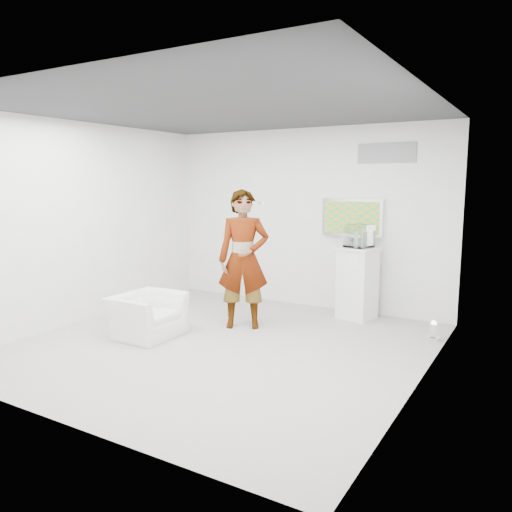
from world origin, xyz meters
name	(u,v)px	position (x,y,z in m)	size (l,w,h in m)	color
room	(222,231)	(0.00, 0.00, 1.50)	(5.01, 5.01, 3.00)	#A3A195
tv	(352,217)	(0.85, 2.45, 1.55)	(1.00, 0.08, 0.60)	silver
logo_decal	(386,153)	(1.35, 2.49, 2.55)	(0.90, 0.02, 0.30)	gray
person	(243,259)	(-0.20, 0.84, 1.01)	(0.73, 0.48, 2.01)	white
armchair	(147,315)	(-1.11, -0.22, 0.29)	(0.90, 0.79, 0.59)	white
pedestal	(358,283)	(1.08, 2.13, 0.56)	(0.54, 0.54, 1.12)	white
floor_uplight	(433,331)	(2.34, 1.58, 0.13)	(0.17, 0.17, 0.26)	white
vitrine	(359,236)	(1.08, 2.13, 1.29)	(0.35, 0.35, 0.35)	white
console	(359,239)	(1.08, 2.13, 1.24)	(0.06, 0.18, 0.24)	white
wii_remote	(261,203)	(-0.05, 1.09, 1.81)	(0.04, 0.15, 0.04)	white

